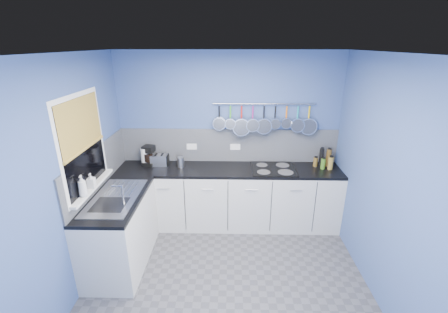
{
  "coord_description": "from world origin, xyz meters",
  "views": [
    {
      "loc": [
        0.03,
        -2.79,
        2.58
      ],
      "look_at": [
        -0.05,
        0.75,
        1.25
      ],
      "focal_mm": 24.26,
      "sensor_mm": 36.0,
      "label": 1
    }
  ],
  "objects_px": {
    "soap_bottle_a": "(82,186)",
    "toaster": "(159,160)",
    "soap_bottle_b": "(91,181)",
    "coffee_maker": "(149,156)",
    "canister": "(181,162)",
    "paper_towel": "(145,157)",
    "hob": "(273,169)"
  },
  "relations": [
    {
      "from": "paper_towel",
      "to": "canister",
      "type": "xyz_separation_m",
      "value": [
        0.52,
        -0.05,
        -0.06
      ]
    },
    {
      "from": "soap_bottle_a",
      "to": "soap_bottle_b",
      "type": "xyz_separation_m",
      "value": [
        0.0,
        0.2,
        -0.03
      ]
    },
    {
      "from": "paper_towel",
      "to": "hob",
      "type": "relative_size",
      "value": 0.42
    },
    {
      "from": "soap_bottle_a",
      "to": "toaster",
      "type": "relative_size",
      "value": 0.96
    },
    {
      "from": "toaster",
      "to": "hob",
      "type": "relative_size",
      "value": 0.4
    },
    {
      "from": "soap_bottle_a",
      "to": "coffee_maker",
      "type": "xyz_separation_m",
      "value": [
        0.37,
        1.25,
        -0.12
      ]
    },
    {
      "from": "soap_bottle_b",
      "to": "soap_bottle_a",
      "type": "bearing_deg",
      "value": -90.0
    },
    {
      "from": "soap_bottle_a",
      "to": "toaster",
      "type": "xyz_separation_m",
      "value": [
        0.52,
        1.25,
        -0.19
      ]
    },
    {
      "from": "paper_towel",
      "to": "canister",
      "type": "height_order",
      "value": "paper_towel"
    },
    {
      "from": "coffee_maker",
      "to": "toaster",
      "type": "relative_size",
      "value": 1.17
    },
    {
      "from": "soap_bottle_b",
      "to": "hob",
      "type": "height_order",
      "value": "soap_bottle_b"
    },
    {
      "from": "canister",
      "to": "soap_bottle_b",
      "type": "bearing_deg",
      "value": -130.28
    },
    {
      "from": "soap_bottle_b",
      "to": "paper_towel",
      "type": "relative_size",
      "value": 0.65
    },
    {
      "from": "paper_towel",
      "to": "soap_bottle_b",
      "type": "bearing_deg",
      "value": -106.93
    },
    {
      "from": "canister",
      "to": "hob",
      "type": "xyz_separation_m",
      "value": [
        1.33,
        -0.06,
        -0.07
      ]
    },
    {
      "from": "soap_bottle_b",
      "to": "toaster",
      "type": "height_order",
      "value": "soap_bottle_b"
    },
    {
      "from": "coffee_maker",
      "to": "toaster",
      "type": "distance_m",
      "value": 0.16
    },
    {
      "from": "soap_bottle_a",
      "to": "paper_towel",
      "type": "relative_size",
      "value": 0.91
    },
    {
      "from": "soap_bottle_a",
      "to": "canister",
      "type": "distance_m",
      "value": 1.48
    },
    {
      "from": "paper_towel",
      "to": "coffee_maker",
      "type": "distance_m",
      "value": 0.06
    },
    {
      "from": "soap_bottle_a",
      "to": "toaster",
      "type": "bearing_deg",
      "value": 67.28
    },
    {
      "from": "toaster",
      "to": "canister",
      "type": "distance_m",
      "value": 0.32
    },
    {
      "from": "soap_bottle_a",
      "to": "hob",
      "type": "distance_m",
      "value": 2.46
    },
    {
      "from": "soap_bottle_a",
      "to": "soap_bottle_b",
      "type": "bearing_deg",
      "value": 90.0
    },
    {
      "from": "soap_bottle_a",
      "to": "canister",
      "type": "bearing_deg",
      "value": 54.83
    },
    {
      "from": "soap_bottle_b",
      "to": "paper_towel",
      "type": "distance_m",
      "value": 1.1
    },
    {
      "from": "paper_towel",
      "to": "canister",
      "type": "bearing_deg",
      "value": -5.85
    },
    {
      "from": "coffee_maker",
      "to": "canister",
      "type": "relative_size",
      "value": 2.01
    },
    {
      "from": "toaster",
      "to": "soap_bottle_b",
      "type": "bearing_deg",
      "value": -120.72
    },
    {
      "from": "soap_bottle_a",
      "to": "canister",
      "type": "relative_size",
      "value": 1.66
    },
    {
      "from": "soap_bottle_b",
      "to": "hob",
      "type": "distance_m",
      "value": 2.37
    },
    {
      "from": "soap_bottle_b",
      "to": "toaster",
      "type": "bearing_deg",
      "value": 63.48
    }
  ]
}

